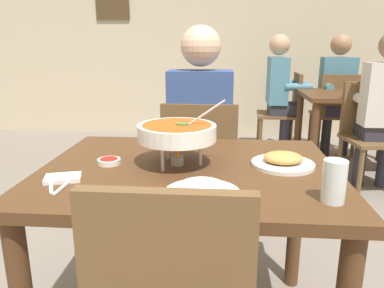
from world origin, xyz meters
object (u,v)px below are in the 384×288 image
Objects in this scene: patron_bg_middle at (338,87)px; dining_table_far at (354,107)px; diner_main at (201,127)px; chair_bg_right at (286,108)px; appetizer_plate at (283,161)px; chair_bg_middle at (336,110)px; drink_glass at (334,183)px; sauce_dish at (109,161)px; patron_bg_left at (384,103)px; rice_plate at (202,190)px; dining_table_main at (189,196)px; chair_diner_main at (200,167)px; chair_bg_left at (370,129)px; curry_bowl at (177,133)px; patron_bg_right at (281,87)px.

dining_table_far is at bearing -89.42° from patron_bg_middle.
diner_main reaches higher than chair_bg_right.
chair_bg_middle reaches higher than appetizer_plate.
drink_glass is at bearing -106.41° from patron_bg_middle.
patron_bg_middle is at bearing 59.17° from sauce_dish.
patron_bg_left is at bearing 64.58° from drink_glass.
rice_plate is 0.43m from appetizer_plate.
dining_table_far is (1.32, 2.57, -0.16)m from rice_plate.
patron_bg_middle is at bearing 70.05° from appetizer_plate.
chair_diner_main is (-0.00, 0.73, -0.13)m from dining_table_main.
rice_plate is (0.07, -0.28, 0.14)m from dining_table_main.
diner_main is at bearing 67.17° from sauce_dish.
dining_table_main is at bearing 147.76° from drink_glass.
chair_bg_left is at bearing -89.45° from chair_bg_middle.
appetizer_plate is (0.41, 0.02, -0.11)m from curry_bowl.
chair_diner_main is at bearing 114.25° from drink_glass.
sauce_dish is 0.07× the size of patron_bg_right.
chair_bg_left is (1.37, 1.07, -0.24)m from diner_main.
patron_bg_right reaches higher than chair_bg_right.
sauce_dish is at bearing -121.22° from chair_bg_middle.
dining_table_far is 1.11× the size of chair_bg_middle.
chair_bg_left is 1.14m from chair_bg_right.
patron_bg_right is at bearing 81.83° from appetizer_plate.
rice_plate is 2.44m from patron_bg_left.
chair_bg_left is (1.37, 1.83, -0.13)m from dining_table_main.
patron_bg_middle is at bearing 64.15° from dining_table_main.
sauce_dish is (-0.32, 0.01, 0.13)m from dining_table_main.
appetizer_plate reaches higher than dining_table_main.
chair_bg_right is at bearing 83.03° from drink_glass.
curry_bowl is at bearing -128.12° from chair_bg_left.
chair_bg_left is 1.00× the size of chair_bg_right.
chair_bg_right is at bearing 68.05° from diner_main.
drink_glass is 0.10× the size of patron_bg_middle.
patron_bg_left is (1.42, 1.02, 0.24)m from chair_diner_main.
appetizer_plate is at bearing 2.61° from sauce_dish.
rice_plate is 0.18× the size of patron_bg_middle.
chair_bg_left is 0.69× the size of patron_bg_left.
patron_bg_middle is (1.31, 3.13, -0.03)m from rice_plate.
chair_bg_right is at bearing -178.81° from patron_bg_middle.
curry_bowl is at bearing -122.20° from dining_table_far.
dining_table_far is (1.39, 1.54, -0.13)m from diner_main.
curry_bowl is 0.34m from rice_plate.
diner_main is 1.76m from chair_bg_left.
rice_plate is 3.40m from patron_bg_middle.
chair_bg_left reaches higher than rice_plate.
sauce_dish is 0.83m from drink_glass.
chair_bg_middle is at bearing 63.87° from dining_table_main.
diner_main is at bearing -142.09° from chair_bg_left.
chair_bg_left reaches higher than drink_glass.
patron_bg_middle is (1.38, 2.85, 0.11)m from dining_table_main.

